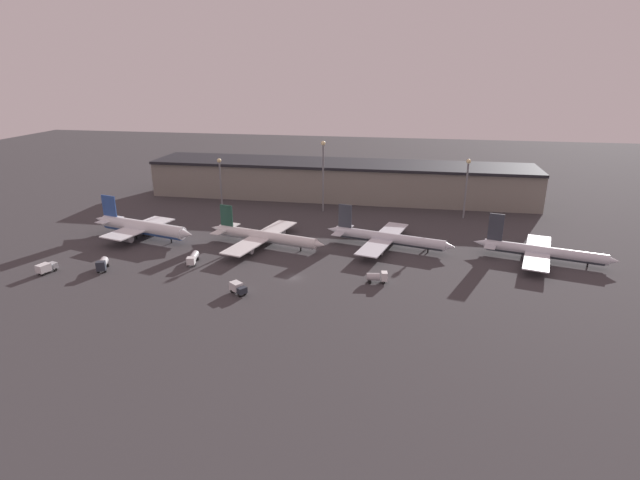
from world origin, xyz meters
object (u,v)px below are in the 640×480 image
service_vehicle_2 (377,277)px  airplane_3 (542,252)px  service_vehicle_0 (238,288)px  service_vehicle_4 (193,258)px  service_vehicle_3 (102,264)px  airplane_2 (387,238)px  airplane_0 (142,227)px  service_vehicle_1 (46,268)px  airplane_1 (265,237)px

service_vehicle_2 → airplane_3: bearing=19.9°
service_vehicle_0 → service_vehicle_4: service_vehicle_0 is taller
service_vehicle_0 → service_vehicle_3: service_vehicle_3 is taller
service_vehicle_0 → service_vehicle_3: (-44.52, 8.46, 0.20)m
airplane_2 → service_vehicle_2: bearing=-77.9°
service_vehicle_4 → airplane_0: bearing=-135.4°
airplane_2 → airplane_3: size_ratio=1.06×
service_vehicle_2 → service_vehicle_3: 80.34m
service_vehicle_1 → airplane_1: bearing=-42.9°
service_vehicle_1 → service_vehicle_4: (38.74, 14.75, 0.02)m
airplane_2 → service_vehicle_2: 29.87m
airplane_3 → service_vehicle_4: 106.77m
service_vehicle_2 → airplane_2: bearing=79.9°
airplane_0 → airplane_2: airplane_0 is taller
airplane_0 → airplane_3: bearing=15.1°
airplane_0 → service_vehicle_4: size_ratio=5.68×
service_vehicle_4 → service_vehicle_3: bearing=-78.4°
airplane_1 → airplane_2: 40.75m
service_vehicle_2 → service_vehicle_4: size_ratio=0.79×
airplane_3 → service_vehicle_1: bearing=-151.8°
service_vehicle_1 → service_vehicle_3: size_ratio=0.88×
airplane_3 → service_vehicle_1: 147.81m
airplane_1 → airplane_2: airplane_2 is taller
airplane_2 → service_vehicle_0: size_ratio=7.89×
airplane_1 → airplane_3: airplane_3 is taller
airplane_2 → service_vehicle_1: 103.98m
airplane_3 → service_vehicle_3: size_ratio=5.93×
airplane_2 → service_vehicle_1: bearing=-143.2°
airplane_0 → airplane_1: size_ratio=1.00×
airplane_1 → service_vehicle_3: bearing=-130.3°
airplane_3 → service_vehicle_0: 92.84m
airplane_0 → service_vehicle_3: bearing=-69.7°
airplane_2 → service_vehicle_0: airplane_2 is taller
airplane_1 → service_vehicle_3: (-40.93, -29.16, -1.18)m
airplane_3 → service_vehicle_4: size_ratio=5.42×
service_vehicle_2 → service_vehicle_4: bearing=167.3°
service_vehicle_2 → airplane_0: bearing=156.2°
airplane_2 → service_vehicle_2: airplane_2 is taller
airplane_1 → service_vehicle_3: airplane_1 is taller
airplane_1 → service_vehicle_2: bearing=-17.4°
service_vehicle_1 → service_vehicle_2: size_ratio=1.03×
airplane_1 → service_vehicle_2: (39.25, -24.13, -1.30)m
service_vehicle_0 → service_vehicle_1: service_vehicle_1 is taller
airplane_2 → service_vehicle_3: airplane_2 is taller
service_vehicle_3 → service_vehicle_4: (24.01, 9.70, -0.16)m
airplane_0 → service_vehicle_1: (-11.70, -33.69, -2.23)m
airplane_3 → airplane_2: bearing=-170.8°
service_vehicle_1 → service_vehicle_3: service_vehicle_3 is taller
airplane_1 → airplane_2: (40.35, 5.69, -0.04)m
airplane_3 → service_vehicle_2: (-48.51, -25.64, -1.20)m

